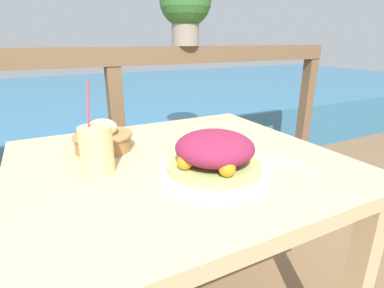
{
  "coord_description": "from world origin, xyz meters",
  "views": [
    {
      "loc": [
        -0.34,
        -0.76,
        1.05
      ],
      "look_at": [
        0.02,
        -0.05,
        0.78
      ],
      "focal_mm": 28.0,
      "sensor_mm": 36.0,
      "label": 1
    }
  ],
  "objects": [
    {
      "name": "bread_basket",
      "position": [
        -0.18,
        0.18,
        0.76
      ],
      "size": [
        0.19,
        0.19,
        0.1
      ],
      "color": "olive",
      "rests_on": "patio_table"
    },
    {
      "name": "patio_table",
      "position": [
        0.0,
        0.0,
        0.61
      ],
      "size": [
        0.94,
        0.84,
        0.72
      ],
      "color": "tan",
      "rests_on": "ground_plane"
    },
    {
      "name": "potted_plant",
      "position": [
        0.4,
        0.76,
        1.23
      ],
      "size": [
        0.27,
        0.27,
        0.36
      ],
      "color": "gray",
      "rests_on": "railing_fence"
    },
    {
      "name": "sea_backdrop",
      "position": [
        0.0,
        3.26,
        0.22
      ],
      "size": [
        12.0,
        4.0,
        0.44
      ],
      "color": "teal",
      "rests_on": "ground_plane"
    },
    {
      "name": "fork",
      "position": [
        0.21,
        -0.12,
        0.72
      ],
      "size": [
        0.02,
        0.18,
        0.0
      ],
      "color": "silver",
      "rests_on": "patio_table"
    },
    {
      "name": "salad_plate",
      "position": [
        0.03,
        -0.15,
        0.77
      ],
      "size": [
        0.29,
        0.29,
        0.12
      ],
      "color": "white",
      "rests_on": "patio_table"
    },
    {
      "name": "railing_fence",
      "position": [
        0.0,
        0.76,
        0.77
      ],
      "size": [
        2.8,
        0.08,
        1.03
      ],
      "color": "brown",
      "rests_on": "ground_plane"
    },
    {
      "name": "drink_glass",
      "position": [
        -0.23,
        0.02,
        0.78
      ],
      "size": [
        0.09,
        0.09,
        0.24
      ],
      "color": "#DBCC7F",
      "rests_on": "patio_table"
    },
    {
      "name": "knife",
      "position": [
        0.26,
        -0.17,
        0.72
      ],
      "size": [
        0.04,
        0.18,
        0.0
      ],
      "color": "silver",
      "rests_on": "patio_table"
    }
  ]
}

